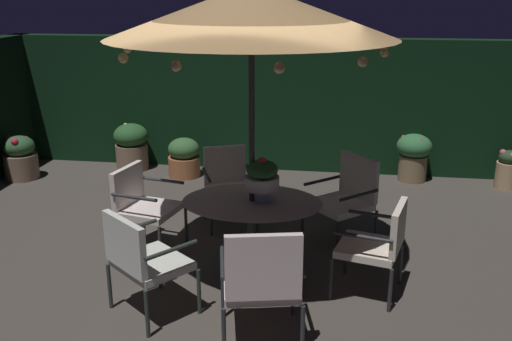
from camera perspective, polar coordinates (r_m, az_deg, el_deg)
The scene contains 16 objects.
ground_plane at distance 6.19m, azimuth -2.43°, elevation -8.90°, with size 8.58×6.98×0.02m, color #47403A.
hedge_backdrop_rear at distance 9.00m, azimuth 1.47°, elevation 6.68°, with size 8.58×0.30×2.07m, color black.
patio_dining_table at distance 5.72m, azimuth -0.41°, elevation -4.50°, with size 1.41×1.08×0.76m.
patio_umbrella at distance 5.29m, azimuth -0.46°, elevation 15.69°, with size 2.68×2.68×2.89m.
centerpiece_planter at distance 5.56m, azimuth 0.61°, elevation -0.62°, with size 0.34×0.34×0.45m.
patio_chair_north at distance 4.55m, azimuth 0.59°, elevation -10.83°, with size 0.76×0.73×1.04m.
patio_chair_northeast at distance 5.41m, azimuth 12.24°, elevation -6.98°, with size 0.70×0.71×0.92m.
patio_chair_east at distance 6.49m, azimuth 9.15°, elevation -2.39°, with size 0.86×0.86×0.98m.
patio_chair_southeast at distance 6.92m, azimuth -2.88°, elevation -1.06°, with size 0.74×0.74×0.94m.
patio_chair_south at distance 6.27m, azimuth -11.40°, elevation -3.11°, with size 0.70×0.72×0.94m.
patio_chair_southwest at distance 5.04m, azimuth -11.40°, elevation -8.53°, with size 0.86×0.84×0.96m.
potted_plant_back_center at distance 9.25m, azimuth -12.42°, elevation 2.46°, with size 0.54×0.54×0.74m.
potted_plant_right_near at distance 8.97m, azimuth 23.97°, elevation 0.13°, with size 0.32×0.32×0.57m.
potted_plant_front_corner at distance 9.31m, azimuth -22.61°, elevation 1.19°, with size 0.50×0.50×0.67m.
potted_plant_left_near at distance 8.81m, azimuth 15.56°, elevation 1.52°, with size 0.52×0.52×0.71m.
potted_plant_right_far at distance 8.77m, azimuth -7.26°, elevation 1.34°, with size 0.49×0.49×0.60m.
Camera 1 is at (1.06, -5.42, 2.77)m, focal length 39.77 mm.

